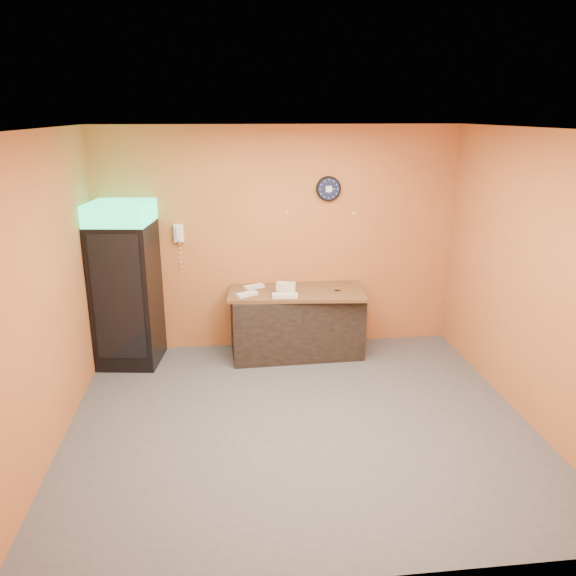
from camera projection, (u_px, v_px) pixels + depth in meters
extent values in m
plane|color=#47474C|center=(299.00, 421.00, 5.57)|extent=(4.50, 4.50, 0.00)
cube|color=#C57037|center=(279.00, 240.00, 7.05)|extent=(4.50, 0.02, 2.80)
cube|color=#C57037|center=(45.00, 296.00, 4.91)|extent=(0.02, 4.00, 2.80)
cube|color=#C57037|center=(532.00, 279.00, 5.39)|extent=(0.02, 4.00, 2.80)
cube|color=white|center=(301.00, 129.00, 4.73)|extent=(4.50, 4.00, 0.02)
cube|color=black|center=(127.00, 295.00, 6.68)|extent=(0.77, 0.77, 1.72)
cube|color=#1BE78F|center=(120.00, 213.00, 6.38)|extent=(0.77, 0.77, 0.25)
cube|color=black|center=(126.00, 298.00, 6.33)|extent=(0.57, 0.10, 1.47)
cube|color=black|center=(296.00, 324.00, 7.03)|extent=(1.63, 0.76, 0.80)
cylinder|color=black|center=(328.00, 189.00, 6.90)|extent=(0.31, 0.05, 0.31)
cylinder|color=#0F1433|center=(329.00, 189.00, 6.87)|extent=(0.26, 0.01, 0.26)
cube|color=white|center=(329.00, 189.00, 6.87)|extent=(0.07, 0.00, 0.07)
cube|color=white|center=(179.00, 233.00, 6.83)|extent=(0.12, 0.07, 0.22)
cube|color=white|center=(179.00, 234.00, 6.79)|extent=(0.05, 0.04, 0.18)
cube|color=brown|center=(296.00, 292.00, 6.90)|extent=(1.72, 0.93, 0.04)
cube|color=beige|center=(286.00, 292.00, 6.74)|extent=(0.24, 0.14, 0.05)
cube|color=beige|center=(286.00, 288.00, 6.73)|extent=(0.24, 0.14, 0.05)
cube|color=beige|center=(286.00, 284.00, 6.71)|extent=(0.24, 0.14, 0.05)
cube|color=silver|center=(247.00, 294.00, 6.68)|extent=(0.28, 0.22, 0.04)
cube|color=silver|center=(285.00, 295.00, 6.63)|extent=(0.31, 0.13, 0.04)
cube|color=silver|center=(254.00, 287.00, 6.97)|extent=(0.27, 0.20, 0.04)
cylinder|color=silver|center=(294.00, 284.00, 7.04)|extent=(0.06, 0.06, 0.06)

